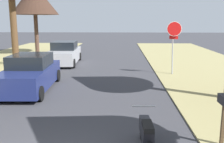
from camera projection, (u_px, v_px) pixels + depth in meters
stop_sign_far at (174, 36)px, 14.37m from camera, size 0.81×0.49×2.95m
parked_sedan_navy at (30, 74)px, 11.52m from camera, size 2.09×4.47×1.57m
parked_sedan_silver at (64, 54)px, 18.36m from camera, size 2.09×4.47×1.57m
parked_motorcycle at (146, 134)px, 6.01m from camera, size 0.60×2.05×0.97m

